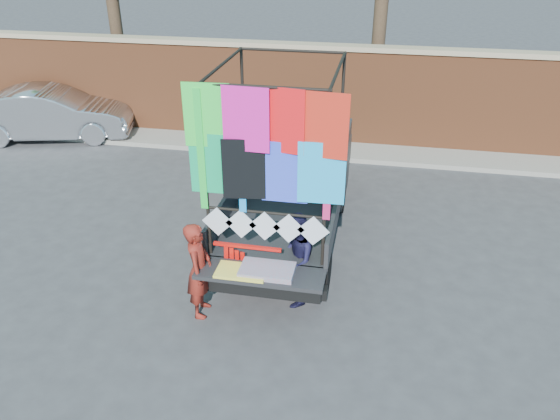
% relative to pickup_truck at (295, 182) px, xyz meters
% --- Properties ---
extents(ground, '(90.00, 90.00, 0.00)m').
position_rel_pickup_truck_xyz_m(ground, '(0.27, -2.50, -0.89)').
color(ground, '#38383A').
rests_on(ground, ground).
extents(brick_wall, '(30.00, 0.45, 2.61)m').
position_rel_pickup_truck_xyz_m(brick_wall, '(0.27, 4.50, 0.44)').
color(brick_wall, brown).
rests_on(brick_wall, ground).
extents(curb, '(30.00, 1.20, 0.12)m').
position_rel_pickup_truck_xyz_m(curb, '(0.27, 3.80, -0.83)').
color(curb, gray).
rests_on(curb, ground).
extents(pickup_truck, '(2.22, 5.58, 3.51)m').
position_rel_pickup_truck_xyz_m(pickup_truck, '(0.00, 0.00, 0.00)').
color(pickup_truck, black).
rests_on(pickup_truck, ground).
extents(sedan, '(4.50, 2.52, 1.40)m').
position_rel_pickup_truck_xyz_m(sedan, '(-7.31, 3.42, -0.19)').
color(sedan, silver).
rests_on(sedan, ground).
extents(woman, '(0.44, 0.61, 1.56)m').
position_rel_pickup_truck_xyz_m(woman, '(-0.94, -3.09, -0.11)').
color(woman, maroon).
rests_on(woman, ground).
extents(man, '(0.64, 0.79, 1.55)m').
position_rel_pickup_truck_xyz_m(man, '(0.42, -2.55, -0.11)').
color(man, '#161535').
rests_on(man, ground).
extents(streamer_bundle, '(1.04, 0.06, 0.71)m').
position_rel_pickup_truck_xyz_m(streamer_bundle, '(-0.37, -2.83, 0.01)').
color(streamer_bundle, red).
rests_on(streamer_bundle, ground).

